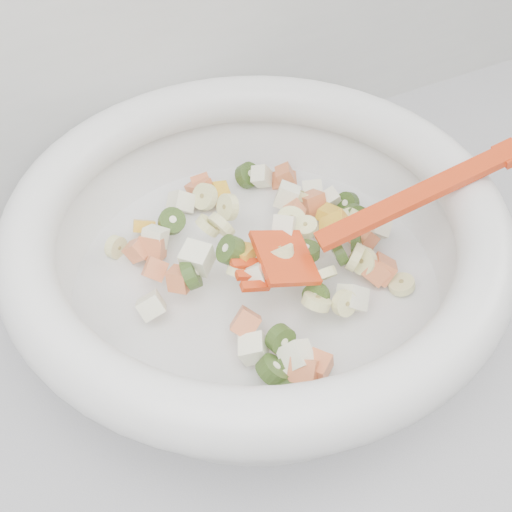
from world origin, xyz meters
name	(u,v)px	position (x,y,z in m)	size (l,w,h in m)	color
counter	(333,499)	(0.00, 1.45, 0.45)	(2.00, 0.60, 0.90)	gray
mixing_bowl	(256,243)	(-0.10, 1.51, 0.97)	(0.44, 0.43, 0.14)	silver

